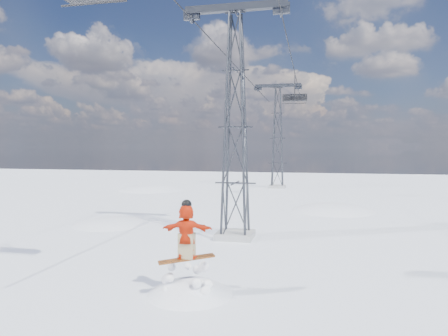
{
  "coord_description": "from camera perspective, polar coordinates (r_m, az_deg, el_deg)",
  "views": [
    {
      "loc": [
        4.45,
        -11.27,
        4.52
      ],
      "look_at": [
        1.15,
        3.83,
        3.71
      ],
      "focal_mm": 32.0,
      "sensor_mm": 36.0,
      "label": 1
    }
  ],
  "objects": [
    {
      "name": "lift_chair_mid",
      "position": [
        35.54,
        10.07,
        9.8
      ],
      "size": [
        2.11,
        0.61,
        2.62
      ],
      "color": "black",
      "rests_on": "ground"
    },
    {
      "name": "ground",
      "position": [
        12.93,
        -9.04,
        -17.48
      ],
      "size": [
        120.0,
        120.0,
        0.0
      ],
      "primitive_type": "plane",
      "color": "white",
      "rests_on": "ground"
    },
    {
      "name": "haul_cables",
      "position": [
        31.62,
        5.65,
        14.54
      ],
      "size": [
        4.46,
        51.0,
        0.06
      ],
      "color": "black",
      "rests_on": "ground"
    },
    {
      "name": "snow_terrain",
      "position": [
        36.62,
        -3.41,
        -19.66
      ],
      "size": [
        39.0,
        37.0,
        22.0
      ],
      "color": "white",
      "rests_on": "ground"
    },
    {
      "name": "lift_tower_far",
      "position": [
        44.43,
        7.66,
        4.2
      ],
      "size": [
        5.2,
        1.8,
        11.43
      ],
      "color": "#999999",
      "rests_on": "ground"
    },
    {
      "name": "lift_tower_near",
      "position": [
        19.63,
        1.63,
        5.77
      ],
      "size": [
        5.2,
        1.8,
        11.43
      ],
      "color": "#999999",
      "rests_on": "ground"
    }
  ]
}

